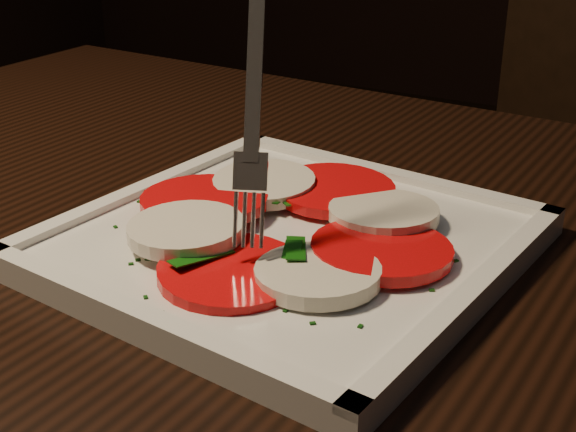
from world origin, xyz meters
TOP-DOWN VIEW (x-y plane):
  - table at (0.24, 0.06)m, footprint 1.25×0.88m
  - chair at (0.33, 0.92)m, footprint 0.54×0.54m
  - plate at (0.26, 0.03)m, footprint 0.34×0.34m
  - caprese_salad at (0.26, 0.03)m, footprint 0.26×0.25m
  - fork at (0.25, 0.01)m, footprint 0.06×0.09m

SIDE VIEW (x-z plane):
  - chair at x=0.33m, z-range 0.07..1.00m
  - table at x=0.24m, z-range 0.28..1.03m
  - plate at x=0.26m, z-range 0.75..0.76m
  - caprese_salad at x=0.26m, z-range 0.76..0.78m
  - fork at x=0.25m, z-range 0.78..0.97m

